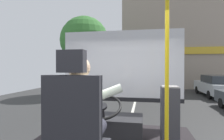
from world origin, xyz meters
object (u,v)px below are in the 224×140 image
object	(u,v)px
parked_car_silver	(217,86)
handrail_pole	(167,73)
steering_console	(107,127)
bus_driver	(82,113)
fare_box	(170,116)
driver_seat	(77,139)

from	to	relation	value
parked_car_silver	handrail_pole	bearing A→B (deg)	-112.89
steering_console	parked_car_silver	bearing A→B (deg)	61.68
handrail_pole	steering_console	bearing A→B (deg)	137.55
bus_driver	parked_car_silver	xyz separation A→B (m)	(5.21, 10.84, -0.76)
steering_console	fare_box	xyz separation A→B (m)	(0.95, 0.04, 0.22)
handrail_pole	fare_box	bearing A→B (deg)	79.84
fare_box	parked_car_silver	xyz separation A→B (m)	(4.25, 9.62, -0.45)
driver_seat	parked_car_silver	bearing A→B (deg)	64.59
steering_console	parked_car_silver	world-z (taller)	steering_console
bus_driver	parked_car_silver	world-z (taller)	bus_driver
driver_seat	steering_console	bearing A→B (deg)	90.00
steering_console	handrail_pole	xyz separation A→B (m)	(0.81, -0.74, 0.89)
steering_console	bus_driver	bearing A→B (deg)	-90.00
bus_driver	parked_car_silver	size ratio (longest dim) A/B	0.21
driver_seat	fare_box	xyz separation A→B (m)	(0.95, 1.34, -0.11)
handrail_pole	parked_car_silver	bearing A→B (deg)	67.11
handrail_pole	fare_box	world-z (taller)	handrail_pole
steering_console	parked_car_silver	distance (m)	10.98
driver_seat	steering_console	xyz separation A→B (m)	(-0.00, 1.30, -0.34)
steering_console	handrail_pole	bearing A→B (deg)	-42.45
driver_seat	handrail_pole	world-z (taller)	handrail_pole
handrail_pole	fare_box	distance (m)	1.04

